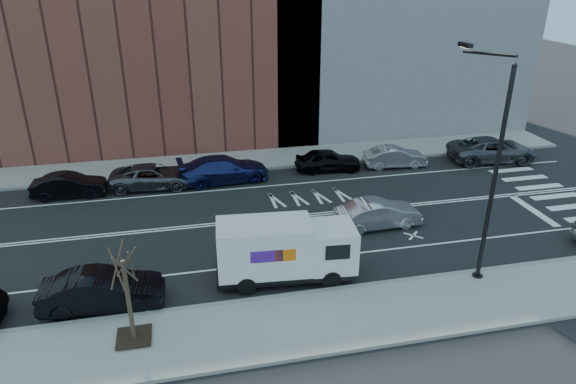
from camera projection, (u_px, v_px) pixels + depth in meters
name	position (u px, v px, depth m)	size (l,w,h in m)	color
ground	(281.00, 218.00, 27.02)	(120.00, 120.00, 0.00)	black
sidewalk_near	(328.00, 320.00, 19.14)	(44.00, 3.60, 0.15)	gray
sidewalk_far	(255.00, 160.00, 34.84)	(44.00, 3.60, 0.15)	gray
curb_near	(315.00, 292.00, 20.74)	(44.00, 0.25, 0.17)	gray
curb_far	(259.00, 169.00, 33.23)	(44.00, 0.25, 0.17)	gray
crosswalk	(547.00, 191.00, 30.14)	(3.00, 14.00, 0.01)	white
road_markings	(281.00, 218.00, 27.02)	(40.00, 8.60, 0.01)	white
streetlight	(489.00, 163.00, 20.15)	(0.44, 4.02, 9.34)	black
street_tree	(130.00, 308.00, 17.57)	(1.20, 1.20, 3.75)	black
fedex_van	(285.00, 250.00, 21.27)	(5.98, 2.47, 2.67)	black
far_parked_b	(69.00, 185.00, 29.28)	(1.43, 4.10, 1.35)	black
far_parked_c	(153.00, 176.00, 30.49)	(2.28, 4.95, 1.38)	#4A4C52
far_parked_d	(223.00, 169.00, 31.26)	(2.23, 5.49, 1.59)	navy
far_parked_e	(328.00, 160.00, 32.93)	(1.69, 4.19, 1.43)	black
far_parked_f	(395.00, 157.00, 33.60)	(1.42, 4.08, 1.34)	#A0A0A4
far_parked_g	(492.00, 150.00, 34.51)	(2.67, 5.79, 1.61)	#45464C
driving_sedan	(378.00, 214.00, 25.85)	(1.51, 4.34, 1.43)	#AAAAAF
near_parked_rear_a	(102.00, 290.00, 19.70)	(1.61, 4.63, 1.52)	black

